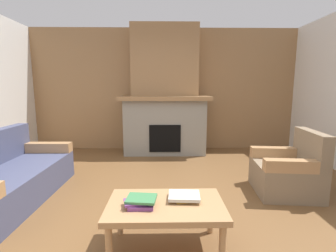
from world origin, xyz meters
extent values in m
plane|color=brown|center=(0.00, 0.00, 0.00)|extent=(9.00, 9.00, 0.00)
cube|color=#997047|center=(0.00, 3.00, 1.35)|extent=(6.00, 0.12, 2.70)
cube|color=gray|center=(0.00, 2.59, 0.57)|extent=(1.70, 0.70, 1.15)
cube|color=black|center=(0.00, 2.26, 0.38)|extent=(0.64, 0.08, 0.56)
cube|color=#997047|center=(0.00, 2.54, 1.19)|extent=(1.90, 0.82, 0.08)
cube|color=#997047|center=(0.00, 2.69, 1.97)|extent=(1.40, 0.50, 1.47)
cube|color=#474C6B|center=(-1.93, 0.33, 0.20)|extent=(0.87, 1.81, 0.40)
cube|color=tan|center=(-1.92, 1.15, 0.48)|extent=(0.84, 0.17, 0.15)
cube|color=#847056|center=(1.60, 0.48, 0.20)|extent=(0.83, 0.83, 0.40)
cube|color=#847056|center=(1.91, 0.45, 0.62)|extent=(0.22, 0.77, 0.45)
cube|color=tan|center=(1.63, 0.79, 0.48)|extent=(0.77, 0.22, 0.15)
cube|color=tan|center=(1.57, 0.17, 0.48)|extent=(0.77, 0.22, 0.15)
cube|color=tan|center=(-0.01, -0.66, 0.41)|extent=(1.00, 0.60, 0.05)
cylinder|color=tan|center=(-0.45, -0.90, 0.19)|extent=(0.06, 0.06, 0.38)
cylinder|color=tan|center=(0.43, -0.90, 0.19)|extent=(0.06, 0.06, 0.38)
cylinder|color=tan|center=(-0.45, -0.42, 0.19)|extent=(0.06, 0.06, 0.38)
cylinder|color=tan|center=(0.43, -0.42, 0.19)|extent=(0.06, 0.06, 0.38)
cube|color=#7A3D84|center=(-0.21, -0.72, 0.45)|extent=(0.21, 0.15, 0.03)
cube|color=#7A3D84|center=(-0.24, -0.70, 0.47)|extent=(0.26, 0.19, 0.02)
cube|color=#3D7F4C|center=(-0.21, -0.69, 0.49)|extent=(0.26, 0.22, 0.02)
cube|color=gold|center=(0.18, -0.59, 0.44)|extent=(0.22, 0.17, 0.02)
cube|color=beige|center=(0.15, -0.59, 0.47)|extent=(0.29, 0.23, 0.03)
camera|label=1|loc=(-0.02, -2.60, 1.41)|focal=25.92mm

